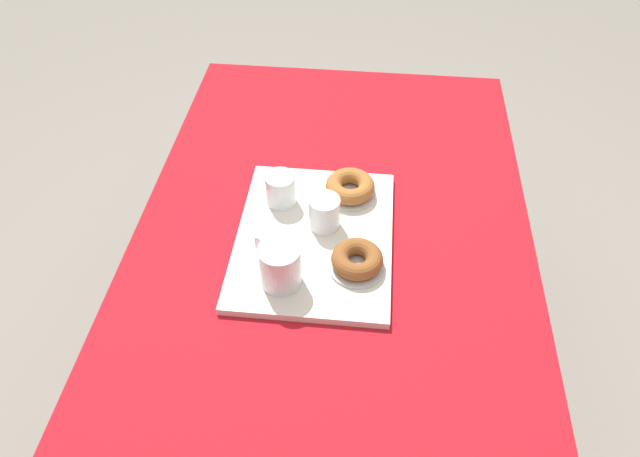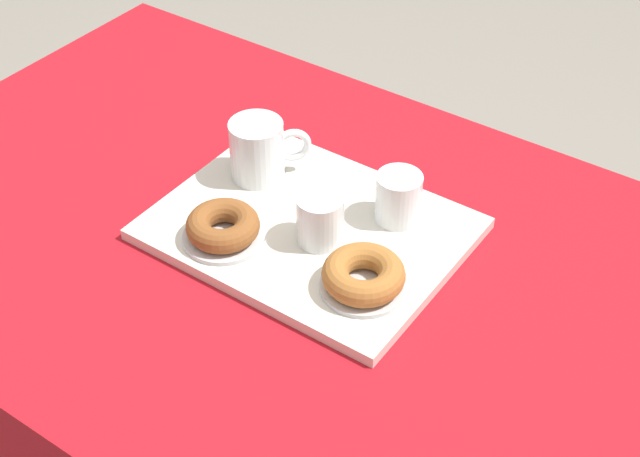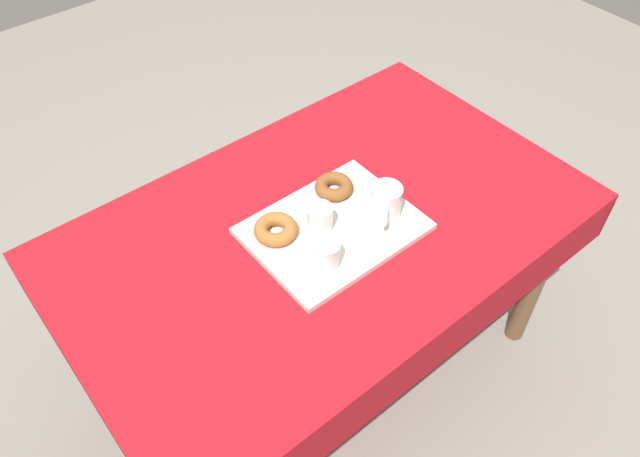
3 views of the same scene
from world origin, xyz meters
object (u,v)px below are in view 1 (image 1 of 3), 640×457
at_px(donut_plate_left, 350,193).
at_px(sugar_donut_right, 357,259).
at_px(sugar_donut_left, 350,186).
at_px(serving_tray, 314,238).
at_px(dining_table, 331,271).
at_px(water_glass_far, 281,190).
at_px(donut_plate_right, 357,266).
at_px(water_glass_near, 324,214).
at_px(tea_mug_left, 280,266).

xyz_separation_m(donut_plate_left, sugar_donut_right, (0.22, 0.03, 0.02)).
xyz_separation_m(sugar_donut_left, sugar_donut_right, (0.22, 0.03, -0.00)).
relative_size(serving_tray, sugar_donut_left, 3.85).
bearing_deg(serving_tray, sugar_donut_right, 50.32).
bearing_deg(sugar_donut_right, sugar_donut_left, -172.55).
bearing_deg(dining_table, sugar_donut_left, 167.77).
relative_size(serving_tray, sugar_donut_right, 4.10).
xyz_separation_m(water_glass_far, donut_plate_left, (-0.04, 0.16, -0.03)).
relative_size(dining_table, donut_plate_right, 11.94).
xyz_separation_m(serving_tray, sugar_donut_right, (0.08, 0.10, 0.03)).
height_order(serving_tray, sugar_donut_right, sugar_donut_right).
bearing_deg(serving_tray, dining_table, 92.51).
xyz_separation_m(water_glass_near, water_glass_far, (-0.07, -0.11, -0.00)).
distance_m(dining_table, serving_tray, 0.11).
height_order(sugar_donut_left, sugar_donut_right, sugar_donut_left).
height_order(water_glass_near, donut_plate_right, water_glass_near).
xyz_separation_m(water_glass_near, donut_plate_right, (0.11, 0.08, -0.03)).
relative_size(water_glass_near, water_glass_far, 1.00).
distance_m(dining_table, donut_plate_right, 0.16).
height_order(serving_tray, donut_plate_left, donut_plate_left).
height_order(water_glass_near, sugar_donut_right, water_glass_near).
distance_m(water_glass_near, donut_plate_left, 0.12).
bearing_deg(sugar_donut_right, tea_mug_left, -71.09).
height_order(dining_table, tea_mug_left, tea_mug_left).
relative_size(sugar_donut_left, donut_plate_right, 0.95).
distance_m(serving_tray, water_glass_near, 0.06).
bearing_deg(serving_tray, water_glass_far, -138.83).
distance_m(tea_mug_left, donut_plate_right, 0.16).
relative_size(tea_mug_left, water_glass_far, 1.41).
bearing_deg(tea_mug_left, donut_plate_left, 155.86).
height_order(water_glass_far, donut_plate_right, water_glass_far).
relative_size(water_glass_far, sugar_donut_right, 0.71).
relative_size(tea_mug_left, donut_plate_left, 0.89).
relative_size(serving_tray, water_glass_near, 5.76).
height_order(dining_table, donut_plate_right, donut_plate_right).
bearing_deg(water_glass_far, sugar_donut_left, 104.49).
height_order(tea_mug_left, water_glass_far, tea_mug_left).
height_order(donut_plate_left, sugar_donut_right, sugar_donut_right).
distance_m(serving_tray, donut_plate_left, 0.16).
xyz_separation_m(dining_table, donut_plate_right, (0.08, 0.06, 0.12)).
bearing_deg(tea_mug_left, sugar_donut_left, 155.86).
bearing_deg(donut_plate_left, donut_plate_right, 7.45).
bearing_deg(donut_plate_right, tea_mug_left, -71.09).
xyz_separation_m(water_glass_far, sugar_donut_left, (-0.04, 0.16, -0.01)).
relative_size(serving_tray, donut_plate_right, 3.66).
distance_m(water_glass_far, donut_plate_right, 0.26).
bearing_deg(sugar_donut_left, water_glass_near, -25.12).
height_order(dining_table, water_glass_near, water_glass_near).
height_order(tea_mug_left, donut_plate_left, tea_mug_left).
distance_m(dining_table, sugar_donut_right, 0.17).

